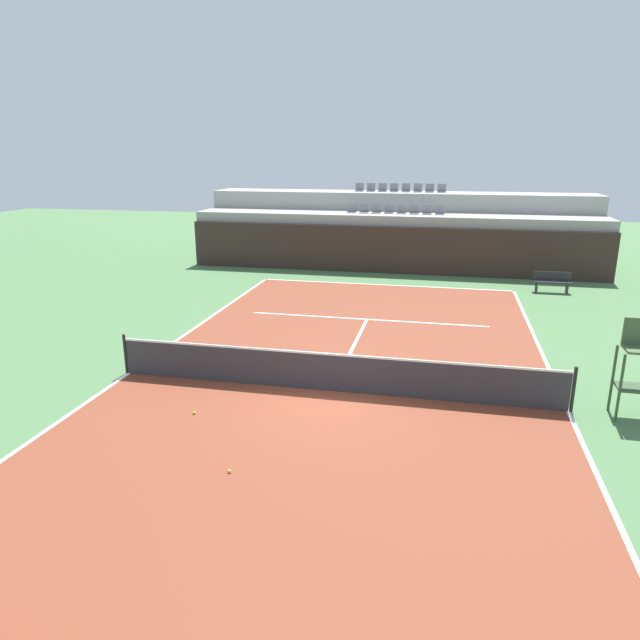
{
  "coord_description": "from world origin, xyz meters",
  "views": [
    {
      "loc": [
        2.51,
        -12.79,
        5.63
      ],
      "look_at": [
        -0.72,
        2.0,
        1.2
      ],
      "focal_mm": 32.33,
      "sensor_mm": 36.0,
      "label": 1
    }
  ],
  "objects_px": {
    "tennis_ball_1": "(230,471)",
    "umpire_chair": "(636,366)",
    "tennis_net": "(331,372)",
    "player_bench": "(552,280)",
    "tennis_ball_0": "(194,413)"
  },
  "relations": [
    {
      "from": "tennis_ball_1",
      "to": "tennis_net",
      "type": "bearing_deg",
      "value": 75.15
    },
    {
      "from": "umpire_chair",
      "to": "tennis_ball_1",
      "type": "relative_size",
      "value": 33.33
    },
    {
      "from": "player_bench",
      "to": "tennis_ball_1",
      "type": "relative_size",
      "value": 22.73
    },
    {
      "from": "player_bench",
      "to": "tennis_ball_1",
      "type": "height_order",
      "value": "player_bench"
    },
    {
      "from": "umpire_chair",
      "to": "player_bench",
      "type": "distance_m",
      "value": 12.08
    },
    {
      "from": "player_bench",
      "to": "umpire_chair",
      "type": "bearing_deg",
      "value": -91.15
    },
    {
      "from": "tennis_ball_0",
      "to": "player_bench",
      "type": "bearing_deg",
      "value": 55.46
    },
    {
      "from": "tennis_net",
      "to": "tennis_ball_0",
      "type": "height_order",
      "value": "tennis_net"
    },
    {
      "from": "tennis_net",
      "to": "tennis_ball_0",
      "type": "distance_m",
      "value": 3.38
    },
    {
      "from": "umpire_chair",
      "to": "player_bench",
      "type": "xyz_separation_m",
      "value": [
        0.24,
        12.06,
        -0.68
      ]
    },
    {
      "from": "tennis_net",
      "to": "tennis_ball_1",
      "type": "height_order",
      "value": "tennis_net"
    },
    {
      "from": "tennis_ball_1",
      "to": "umpire_chair",
      "type": "bearing_deg",
      "value": 27.96
    },
    {
      "from": "tennis_net",
      "to": "player_bench",
      "type": "bearing_deg",
      "value": 60.19
    },
    {
      "from": "player_bench",
      "to": "tennis_ball_1",
      "type": "distance_m",
      "value": 18.08
    },
    {
      "from": "player_bench",
      "to": "tennis_ball_0",
      "type": "xyz_separation_m",
      "value": [
        -9.67,
        -14.05,
        -0.46
      ]
    }
  ]
}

